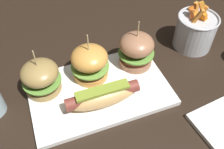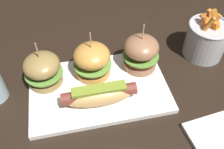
% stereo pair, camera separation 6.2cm
% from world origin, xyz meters
% --- Properties ---
extents(ground_plane, '(3.00, 3.00, 0.00)m').
position_xyz_m(ground_plane, '(0.00, 0.00, 0.00)').
color(ground_plane, black).
extents(platter_main, '(0.35, 0.22, 0.01)m').
position_xyz_m(platter_main, '(0.00, 0.00, 0.01)').
color(platter_main, white).
rests_on(platter_main, ground).
extents(hot_dog, '(0.18, 0.06, 0.05)m').
position_xyz_m(hot_dog, '(-0.01, -0.05, 0.04)').
color(hot_dog, tan).
rests_on(hot_dog, platter_main).
extents(slider_left, '(0.10, 0.10, 0.13)m').
position_xyz_m(slider_left, '(-0.13, 0.05, 0.06)').
color(slider_left, olive).
rests_on(slider_left, platter_main).
extents(slider_center, '(0.10, 0.10, 0.14)m').
position_xyz_m(slider_center, '(-0.01, 0.05, 0.06)').
color(slider_center, gold).
rests_on(slider_center, platter_main).
extents(slider_right, '(0.10, 0.10, 0.14)m').
position_xyz_m(slider_right, '(0.13, 0.05, 0.06)').
color(slider_right, '#9A6849').
rests_on(slider_right, platter_main).
extents(fries_bucket, '(0.12, 0.12, 0.15)m').
position_xyz_m(fries_bucket, '(0.33, 0.08, 0.05)').
color(fries_bucket, '#B7BABF').
rests_on(fries_bucket, ground).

